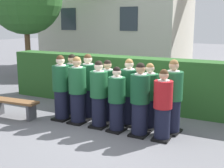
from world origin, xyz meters
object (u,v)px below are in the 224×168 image
student_rear_row_5 (172,99)px  student_rear_row_3 (129,94)px  student_front_row_1 (78,92)px  student_rear_row_0 (73,86)px  student_front_row_2 (99,96)px  student_rear_row_2 (108,92)px  student_front_row_3 (117,101)px  student_in_red_blazer (163,107)px  student_rear_row_1 (88,88)px  wooden_bench (14,105)px  student_front_row_0 (61,89)px  student_rear_row_4 (149,98)px  student_front_row_4 (140,101)px

student_rear_row_5 → student_rear_row_3: bearing=177.0°
student_front_row_1 → student_rear_row_0: student_front_row_1 is taller
student_front_row_2 → student_rear_row_5: 1.74m
student_rear_row_2 → student_front_row_3: bearing=-45.8°
student_front_row_3 → student_in_red_blazer: size_ratio=0.98×
student_front_row_2 → student_rear_row_1: bearing=140.7°
wooden_bench → student_front_row_3: bearing=6.5°
wooden_bench → student_front_row_2: bearing=9.7°
student_rear_row_3 → wooden_bench: 3.10m
student_in_red_blazer → student_rear_row_0: bearing=166.6°
student_front_row_1 → student_in_red_blazer: size_ratio=1.09×
student_front_row_2 → student_in_red_blazer: (1.62, -0.09, -0.04)m
student_front_row_3 → student_front_row_0: bearing=175.6°
student_in_red_blazer → student_rear_row_0: (-2.77, 0.66, 0.06)m
student_rear_row_4 → wooden_bench: bearing=-166.3°
student_rear_row_3 → student_rear_row_4: size_ratio=1.04×
student_front_row_0 → student_rear_row_4: student_front_row_0 is taller
student_front_row_2 → student_rear_row_2: 0.47m
student_rear_row_2 → wooden_bench: size_ratio=1.12×
student_front_row_0 → student_front_row_1: size_ratio=1.00×
student_front_row_4 → student_in_red_blazer: 0.53m
student_front_row_1 → student_front_row_0: bearing=175.6°
student_in_red_blazer → student_rear_row_2: bearing=161.1°
student_front_row_0 → student_rear_row_0: bearing=89.8°
student_front_row_1 → student_rear_row_2: student_front_row_1 is taller
wooden_bench → student_in_red_blazer: bearing=4.4°
wooden_bench → student_rear_row_0: bearing=38.6°
student_rear_row_4 → wooden_bench: student_rear_row_4 is taller
student_front_row_3 → student_rear_row_2: student_rear_row_2 is taller
student_front_row_4 → student_in_red_blazer: bearing=-1.5°
student_rear_row_1 → student_rear_row_4: student_rear_row_1 is taller
student_rear_row_2 → student_rear_row_1: bearing=177.7°
student_front_row_2 → student_rear_row_4: (1.12, 0.45, -0.02)m
student_front_row_0 → wooden_bench: (-1.22, -0.46, -0.46)m
student_front_row_4 → student_rear_row_1: size_ratio=0.97×
student_front_row_2 → student_rear_row_3: size_ratio=0.98×
student_front_row_3 → student_front_row_1: bearing=175.6°
student_rear_row_1 → student_rear_row_3: bearing=-1.1°
student_front_row_3 → student_rear_row_3: student_rear_row_3 is taller
student_front_row_0 → student_rear_row_1: (0.55, 0.43, 0.01)m
student_front_row_1 → wooden_bench: bearing=-166.6°
student_front_row_3 → student_rear_row_2: (-0.52, 0.54, 0.03)m
student_front_row_3 → student_rear_row_2: 0.75m
student_rear_row_0 → student_rear_row_2: (1.14, -0.10, -0.04)m
student_front_row_1 → student_rear_row_2: (0.61, 0.45, -0.05)m
student_front_row_3 → student_rear_row_4: size_ratio=0.97×
student_rear_row_2 → student_rear_row_4: (1.13, -0.02, -0.00)m
student_rear_row_1 → wooden_bench: (-1.77, -0.89, -0.47)m
student_rear_row_1 → student_rear_row_5: bearing=-2.0°
student_front_row_1 → student_rear_row_4: size_ratio=1.07×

